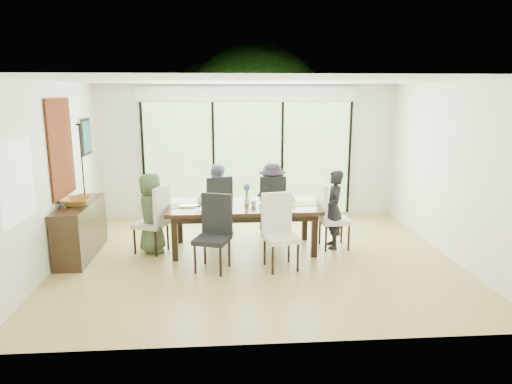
{
  "coord_description": "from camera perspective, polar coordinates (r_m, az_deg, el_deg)",
  "views": [
    {
      "loc": [
        -0.51,
        -6.73,
        2.53
      ],
      "look_at": [
        0.0,
        0.25,
        1.0
      ],
      "focal_mm": 32.0,
      "sensor_mm": 36.0,
      "label": 1
    }
  ],
  "objects": [
    {
      "name": "floor",
      "position": [
        7.21,
        0.15,
        -8.25
      ],
      "size": [
        6.0,
        5.0,
        0.01
      ],
      "primitive_type": "cube",
      "color": "olive",
      "rests_on": "ground"
    },
    {
      "name": "ceiling",
      "position": [
        6.75,
        0.16,
        13.82
      ],
      "size": [
        6.0,
        5.0,
        0.01
      ],
      "primitive_type": "cube",
      "color": "white",
      "rests_on": "wall_back"
    },
    {
      "name": "wall_back",
      "position": [
        9.33,
        -1.02,
        5.07
      ],
      "size": [
        6.0,
        0.02,
        2.7
      ],
      "primitive_type": "cube",
      "color": "white",
      "rests_on": "floor"
    },
    {
      "name": "wall_front",
      "position": [
        4.41,
        2.64,
        -3.2
      ],
      "size": [
        6.0,
        0.02,
        2.7
      ],
      "primitive_type": "cube",
      "color": "silver",
      "rests_on": "floor"
    },
    {
      "name": "wall_left",
      "position": [
        7.27,
        -24.23,
        1.9
      ],
      "size": [
        0.02,
        5.0,
        2.7
      ],
      "primitive_type": "cube",
      "color": "silver",
      "rests_on": "floor"
    },
    {
      "name": "wall_right",
      "position": [
        7.69,
        23.16,
        2.5
      ],
      "size": [
        0.02,
        5.0,
        2.7
      ],
      "primitive_type": "cube",
      "color": "silver",
      "rests_on": "floor"
    },
    {
      "name": "glass_doors",
      "position": [
        9.31,
        -1.01,
        4.12
      ],
      "size": [
        4.2,
        0.02,
        2.3
      ],
      "primitive_type": "cube",
      "color": "#598C3F",
      "rests_on": "wall_back"
    },
    {
      "name": "blinds_header",
      "position": [
        9.2,
        -1.03,
        12.15
      ],
      "size": [
        4.4,
        0.06,
        0.28
      ],
      "primitive_type": "cube",
      "color": "white",
      "rests_on": "wall_back"
    },
    {
      "name": "mullion_a",
      "position": [
        9.42,
        -13.89,
        3.86
      ],
      "size": [
        0.05,
        0.04,
        2.3
      ],
      "primitive_type": "cube",
      "color": "black",
      "rests_on": "wall_back"
    },
    {
      "name": "mullion_b",
      "position": [
        9.29,
        -5.33,
        4.05
      ],
      "size": [
        0.05,
        0.04,
        2.3
      ],
      "primitive_type": "cube",
      "color": "black",
      "rests_on": "wall_back"
    },
    {
      "name": "mullion_c",
      "position": [
        9.36,
        3.29,
        4.15
      ],
      "size": [
        0.05,
        0.04,
        2.3
      ],
      "primitive_type": "cube",
      "color": "black",
      "rests_on": "wall_back"
    },
    {
      "name": "mullion_d",
      "position": [
        9.65,
        11.58,
        4.16
      ],
      "size": [
        0.05,
        0.04,
        2.3
      ],
      "primitive_type": "cube",
      "color": "black",
      "rests_on": "wall_back"
    },
    {
      "name": "side_window",
      "position": [
        6.14,
        -27.73,
        1.24
      ],
      "size": [
        0.02,
        0.9,
        1.0
      ],
      "primitive_type": "cube",
      "color": "#8CAD7F",
      "rests_on": "wall_left"
    },
    {
      "name": "deck",
      "position": [
        10.47,
        -1.27,
        -1.94
      ],
      "size": [
        6.0,
        1.8,
        0.1
      ],
      "primitive_type": "cube",
      "color": "#503322",
      "rests_on": "ground"
    },
    {
      "name": "rail_top",
      "position": [
        11.12,
        -1.5,
        2.07
      ],
      "size": [
        6.0,
        0.08,
        0.06
      ],
      "primitive_type": "cube",
      "color": "brown",
      "rests_on": "deck"
    },
    {
      "name": "foliage_left",
      "position": [
        12.05,
        -10.4,
        6.94
      ],
      "size": [
        3.2,
        3.2,
        3.2
      ],
      "primitive_type": "sphere",
      "color": "#14380F",
      "rests_on": "ground"
    },
    {
      "name": "foliage_mid",
      "position": [
        12.58,
        -0.04,
        9.01
      ],
      "size": [
        4.0,
        4.0,
        4.0
      ],
      "primitive_type": "sphere",
      "color": "#14380F",
      "rests_on": "ground"
    },
    {
      "name": "foliage_right",
      "position": [
        12.11,
        8.82,
        6.17
      ],
      "size": [
        2.8,
        2.8,
        2.8
      ],
      "primitive_type": "sphere",
      "color": "#14380F",
      "rests_on": "ground"
    },
    {
      "name": "foliage_far",
      "position": [
        13.26,
        -4.62,
        8.36
      ],
      "size": [
        3.6,
        3.6,
        3.6
      ],
      "primitive_type": "sphere",
      "color": "#14380F",
      "rests_on": "ground"
    },
    {
      "name": "table_top",
      "position": [
        7.38,
        -1.53,
        -1.84
      ],
      "size": [
        2.41,
        1.11,
        0.06
      ],
      "primitive_type": "cube",
      "color": "black",
      "rests_on": "floor"
    },
    {
      "name": "table_apron",
      "position": [
        7.4,
        -1.52,
        -2.52
      ],
      "size": [
        2.21,
        0.9,
        0.1
      ],
      "primitive_type": "cube",
      "color": "black",
      "rests_on": "floor"
    },
    {
      "name": "table_leg_fl",
      "position": [
        7.1,
        -10.12,
        -5.77
      ],
      "size": [
        0.09,
        0.09,
        0.69
      ],
      "primitive_type": "cube",
      "color": "black",
      "rests_on": "floor"
    },
    {
      "name": "table_leg_fr",
      "position": [
        7.2,
        7.31,
        -5.42
      ],
      "size": [
        0.09,
        0.09,
        0.69
      ],
      "primitive_type": "cube",
      "color": "black",
      "rests_on": "floor"
    },
    {
      "name": "table_leg_bl",
      "position": [
        7.92,
        -9.51,
        -3.84
      ],
      "size": [
        0.09,
        0.09,
        0.69
      ],
      "primitive_type": "cube",
      "color": "black",
      "rests_on": "floor"
    },
    {
      "name": "table_leg_br",
      "position": [
        8.01,
        6.1,
        -3.56
      ],
      "size": [
        0.09,
        0.09,
        0.69
      ],
      "primitive_type": "cube",
      "color": "black",
      "rests_on": "floor"
    },
    {
      "name": "chair_left_end",
      "position": [
        7.51,
        -13.05,
        -3.27
      ],
      "size": [
        0.6,
        0.6,
        1.11
      ],
      "primitive_type": null,
      "rotation": [
        0.0,
        0.0,
        -1.96
      ],
      "color": "silver",
      "rests_on": "floor"
    },
    {
      "name": "chair_right_end",
      "position": [
        7.64,
        9.81,
        -2.86
      ],
      "size": [
        0.49,
        0.49,
        1.11
      ],
      "primitive_type": null,
      "rotation": [
        0.0,
        0.0,
        1.63
      ],
      "color": "white",
      "rests_on": "floor"
    },
    {
      "name": "chair_far_left",
      "position": [
        8.24,
        -4.93,
        -1.6
      ],
      "size": [
        0.57,
        0.57,
        1.11
      ],
      "primitive_type": null,
      "rotation": [
        0.0,
        0.0,
        3.41
      ],
      "color": "black",
      "rests_on": "floor"
    },
    {
      "name": "chair_far_right",
      "position": [
        8.28,
        2.0,
        -1.48
      ],
      "size": [
        0.48,
        0.48,
        1.11
      ],
      "primitive_type": null,
      "rotation": [
        0.0,
        0.0,
        3.1
      ],
      "color": "black",
      "rests_on": "floor"
    },
    {
      "name": "chair_near_left",
      "position": [
        6.58,
        -5.53,
        -5.21
      ],
      "size": [
        0.59,
        0.59,
        1.11
      ],
      "primitive_type": null,
      "rotation": [
        0.0,
        0.0,
        -0.34
      ],
      "color": "black",
      "rests_on": "floor"
    },
    {
      "name": "chair_near_right",
      "position": [
        6.63,
        3.18,
        -5.03
      ],
      "size": [
        0.55,
        0.55,
        1.11
      ],
      "primitive_type": null,
      "rotation": [
        0.0,
        0.0,
        0.21
      ],
      "color": "white",
      "rests_on": "floor"
    },
    {
      "name": "person_left_end",
      "position": [
        7.48,
        -12.94,
        -2.56
      ],
      "size": [
        0.51,
        0.68,
        1.3
      ],
      "primitive_type": "imported",
      "rotation": [
        0.0,
        0.0,
        1.81
      ],
      "color": "#415337",
      "rests_on": "floor"
    },
    {
      "name": "person_right_end",
      "position": [
        7.61,
        9.69,
        -2.17
      ],
      "size": [
        0.4,
        0.62,
        1.3
      ],
      "primitive_type": "imported",
      "rotation": [
        0.0,
        0.0,
        -1.61
      ],
      "color": "black",
      "rests_on": "floor"
    },
    {
      "name": "person_far_left",
      "position": [
        8.2,
        -4.94,
        -0.99
      ],
      "size": [
        0.65,
        0.46,
        1.3
      ],
      "primitive_type": "imported",
      "rotation": [
        0.0,
        0.0,
        3.01
      ],
      "color": "#7A8EB1",
      "rests_on": "floor"
    },
    {
      "name": "person_far_right",
      "position": [
        8.24,
        2.02,
        -0.87
      ],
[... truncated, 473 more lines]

